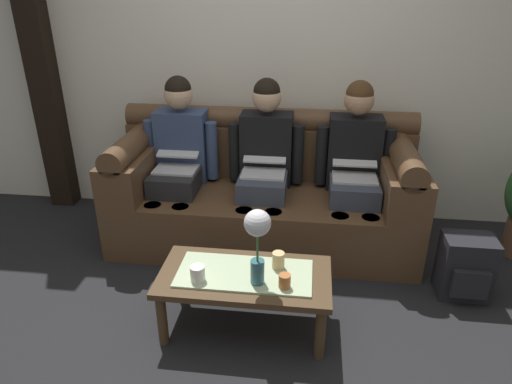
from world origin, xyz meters
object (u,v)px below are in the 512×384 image
object	(u,v)px
person_right	(355,162)
flower_vase	(257,234)
couch	(265,193)
cup_near_left	(278,260)
backpack_right	(465,268)
cup_far_center	(198,273)
person_middle	(265,158)
coffee_table	(245,281)
person_left	(179,154)
cup_near_right	(285,281)

from	to	relation	value
person_right	flower_vase	xyz separation A→B (m)	(-0.57, -1.12, 0.01)
couch	cup_near_left	distance (m)	0.99
person_right	backpack_right	bearing A→B (deg)	-40.00
cup_far_center	backpack_right	bearing A→B (deg)	19.64
cup_near_left	backpack_right	distance (m)	1.24
person_middle	coffee_table	bearing A→B (deg)	-90.00
couch	cup_far_center	distance (m)	1.17
person_right	cup_near_left	xyz separation A→B (m)	(-0.47, -0.97, -0.24)
person_left	backpack_right	bearing A→B (deg)	-16.23
person_right	coffee_table	bearing A→B (deg)	-121.89
backpack_right	coffee_table	bearing A→B (deg)	-160.88
person_left	backpack_right	world-z (taller)	person_left
cup_near_right	cup_near_left	bearing A→B (deg)	105.16
cup_far_center	backpack_right	distance (m)	1.69
backpack_right	cup_far_center	bearing A→B (deg)	-160.36
person_left	person_middle	bearing A→B (deg)	0.02
backpack_right	person_middle	bearing A→B (deg)	156.61
cup_near_right	person_left	bearing A→B (deg)	127.46
cup_near_right	cup_far_center	bearing A→B (deg)	179.48
cup_far_center	cup_near_left	bearing A→B (deg)	22.10
person_right	backpack_right	distance (m)	1.01
backpack_right	couch	bearing A→B (deg)	156.49
cup_near_left	cup_far_center	xyz separation A→B (m)	(-0.42, -0.17, -0.01)
couch	coffee_table	size ratio (longest dim) A/B	2.31
couch	cup_near_left	xyz separation A→B (m)	(0.18, -0.97, 0.05)
person_left	cup_near_left	distance (m)	1.30
coffee_table	person_middle	bearing A→B (deg)	90.00
person_left	backpack_right	distance (m)	2.11
couch	cup_far_center	world-z (taller)	couch
coffee_table	flower_vase	world-z (taller)	flower_vase
cup_near_right	backpack_right	distance (m)	1.26
cup_near_left	coffee_table	bearing A→B (deg)	-158.44
cup_near_left	person_left	bearing A→B (deg)	130.56
cup_near_right	couch	bearing A→B (deg)	101.29
person_right	cup_far_center	bearing A→B (deg)	-127.92
couch	flower_vase	bearing A→B (deg)	-85.84
couch	cup_far_center	xyz separation A→B (m)	(-0.24, -1.14, 0.04)
couch	flower_vase	distance (m)	1.17
person_right	flower_vase	distance (m)	1.26
couch	person_middle	world-z (taller)	person_middle
person_right	coffee_table	world-z (taller)	person_right
person_right	cup_far_center	distance (m)	1.47
flower_vase	cup_near_left	size ratio (longest dim) A/B	4.50
cup_near_right	backpack_right	world-z (taller)	cup_near_right
person_left	coffee_table	world-z (taller)	person_left
backpack_right	person_right	bearing A→B (deg)	140.00
person_middle	couch	bearing A→B (deg)	90.00
person_left	coffee_table	size ratio (longest dim) A/B	1.27
person_right	backpack_right	size ratio (longest dim) A/B	2.97
person_middle	person_right	size ratio (longest dim) A/B	1.00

